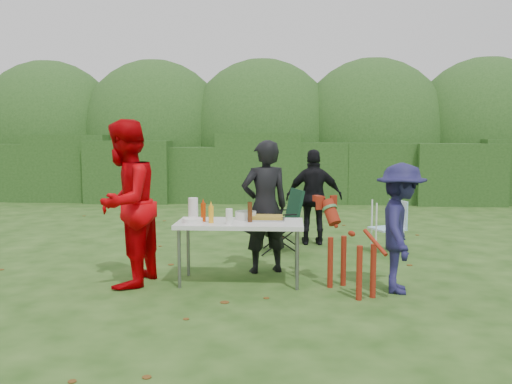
# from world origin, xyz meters

# --- Properties ---
(ground) EXTENTS (80.00, 80.00, 0.00)m
(ground) POSITION_xyz_m (0.00, 0.00, 0.00)
(ground) COLOR #1E4211
(hedge_row) EXTENTS (22.00, 1.40, 1.70)m
(hedge_row) POSITION_xyz_m (0.00, 8.00, 0.85)
(hedge_row) COLOR #23471C
(hedge_row) RESTS_ON ground
(shrub_backdrop) EXTENTS (20.00, 2.60, 3.20)m
(shrub_backdrop) POSITION_xyz_m (0.00, 9.60, 1.60)
(shrub_backdrop) COLOR #3D6628
(shrub_backdrop) RESTS_ON ground
(folding_table) EXTENTS (1.50, 0.70, 0.74)m
(folding_table) POSITION_xyz_m (0.21, 0.00, 0.69)
(folding_table) COLOR silver
(folding_table) RESTS_ON ground
(person_cook) EXTENTS (0.73, 0.60, 1.70)m
(person_cook) POSITION_xyz_m (0.49, 0.52, 0.85)
(person_cook) COLOR black
(person_cook) RESTS_ON ground
(person_red_jacket) EXTENTS (0.87, 1.05, 1.95)m
(person_red_jacket) POSITION_xyz_m (-1.11, -0.20, 0.97)
(person_red_jacket) COLOR #BF0005
(person_red_jacket) RESTS_ON ground
(person_black_puffy) EXTENTS (0.91, 0.40, 1.54)m
(person_black_puffy) POSITION_xyz_m (1.20, 2.36, 0.77)
(person_black_puffy) COLOR black
(person_black_puffy) RESTS_ON ground
(child) EXTENTS (0.69, 1.02, 1.46)m
(child) POSITION_xyz_m (2.04, -0.28, 0.73)
(child) COLOR #1C1A46
(child) RESTS_ON ground
(dog) EXTENTS (0.92, 1.14, 1.02)m
(dog) POSITION_xyz_m (1.50, -0.34, 0.51)
(dog) COLOR maroon
(dog) RESTS_ON ground
(camping_chair) EXTENTS (0.76, 0.76, 0.96)m
(camping_chair) POSITION_xyz_m (0.67, 1.77, 0.48)
(camping_chair) COLOR #133524
(camping_chair) RESTS_ON ground
(lawn_chair) EXTENTS (0.63, 0.63, 0.79)m
(lawn_chair) POSITION_xyz_m (2.28, 1.82, 0.40)
(lawn_chair) COLOR #3EABD3
(lawn_chair) RESTS_ON ground
(food_tray) EXTENTS (0.45, 0.30, 0.02)m
(food_tray) POSITION_xyz_m (0.52, 0.13, 0.75)
(food_tray) COLOR #B7B7BA
(food_tray) RESTS_ON folding_table
(focaccia_bread) EXTENTS (0.40, 0.26, 0.04)m
(focaccia_bread) POSITION_xyz_m (0.52, 0.13, 0.78)
(focaccia_bread) COLOR #A7882B
(focaccia_bread) RESTS_ON food_tray
(mustard_bottle) EXTENTS (0.06, 0.06, 0.20)m
(mustard_bottle) POSITION_xyz_m (-0.12, -0.11, 0.84)
(mustard_bottle) COLOR #FCA81E
(mustard_bottle) RESTS_ON folding_table
(ketchup_bottle) EXTENTS (0.06, 0.06, 0.22)m
(ketchup_bottle) POSITION_xyz_m (-0.22, -0.02, 0.85)
(ketchup_bottle) COLOR #AB3007
(ketchup_bottle) RESTS_ON folding_table
(beer_bottle) EXTENTS (0.06, 0.06, 0.24)m
(beer_bottle) POSITION_xyz_m (0.33, -0.02, 0.86)
(beer_bottle) COLOR #47230F
(beer_bottle) RESTS_ON folding_table
(paper_towel_roll) EXTENTS (0.12, 0.12, 0.26)m
(paper_towel_roll) POSITION_xyz_m (-0.38, 0.18, 0.87)
(paper_towel_roll) COLOR white
(paper_towel_roll) RESTS_ON folding_table
(cup_stack) EXTENTS (0.08, 0.08, 0.18)m
(cup_stack) POSITION_xyz_m (0.11, -0.19, 0.83)
(cup_stack) COLOR white
(cup_stack) RESTS_ON folding_table
(pasta_bowl) EXTENTS (0.26, 0.26, 0.10)m
(pasta_bowl) POSITION_xyz_m (0.27, 0.18, 0.79)
(pasta_bowl) COLOR silver
(pasta_bowl) RESTS_ON folding_table
(plate_stack) EXTENTS (0.24, 0.24, 0.05)m
(plate_stack) POSITION_xyz_m (-0.34, -0.08, 0.77)
(plate_stack) COLOR white
(plate_stack) RESTS_ON folding_table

